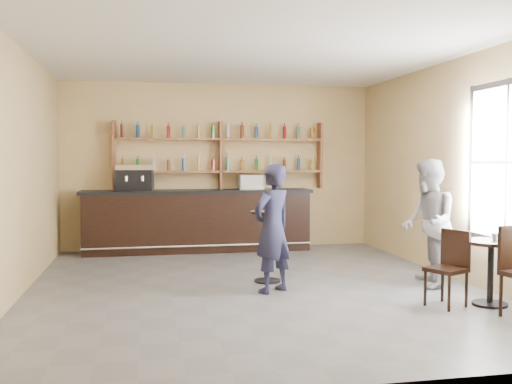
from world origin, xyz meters
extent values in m
plane|color=slate|center=(0.00, 0.00, 0.00)|extent=(7.00, 7.00, 0.00)
plane|color=white|center=(0.00, 0.00, 3.20)|extent=(7.00, 7.00, 0.00)
plane|color=tan|center=(0.00, 3.50, 1.60)|extent=(7.00, 0.00, 7.00)
plane|color=tan|center=(0.00, -3.50, 1.60)|extent=(7.00, 0.00, 7.00)
plane|color=tan|center=(-3.00, 0.00, 1.60)|extent=(0.00, 7.00, 7.00)
plane|color=tan|center=(3.00, 0.00, 1.60)|extent=(0.00, 7.00, 7.00)
plane|color=white|center=(2.99, -1.20, 1.70)|extent=(0.00, 2.00, 2.00)
cube|color=white|center=(0.26, 0.27, 1.01)|extent=(0.20, 0.20, 0.00)
torus|color=#BA7844|center=(0.27, 0.26, 1.03)|extent=(0.15, 0.15, 0.04)
imported|color=white|center=(0.40, 0.37, 1.05)|extent=(0.13, 0.13, 0.09)
imported|color=black|center=(0.20, -0.35, 0.84)|extent=(0.73, 0.68, 1.68)
imported|color=white|center=(2.65, -1.51, 0.82)|extent=(0.11, 0.11, 0.08)
imported|color=gray|center=(2.35, -0.45, 0.88)|extent=(0.87, 1.00, 1.75)
camera|label=1|loc=(-1.43, -7.57, 1.75)|focal=40.00mm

